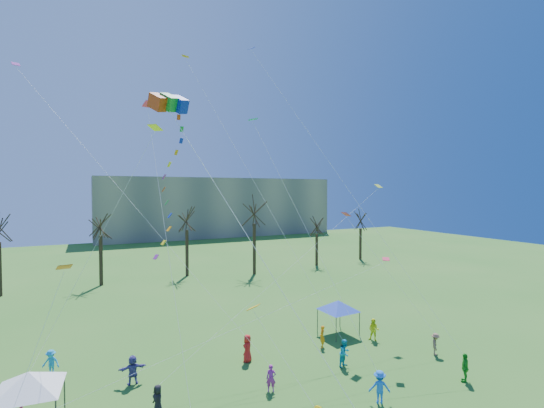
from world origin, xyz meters
name	(u,v)px	position (x,y,z in m)	size (l,w,h in m)	color
distant_building	(218,207)	(22.00, 82.00, 7.50)	(60.00, 14.00, 15.00)	gray
bare_tree_row	(165,227)	(0.07, 36.54, 6.99)	(67.88, 9.02, 11.15)	black
big_box_kite	(175,187)	(-4.75, 6.74, 11.95)	(4.21, 5.92, 18.30)	#C0370D
canopy_tent_white	(29,381)	(-11.74, 7.14, 2.60)	(4.08, 4.08, 3.07)	#3F3F44
canopy_tent_blue	(338,305)	(9.27, 11.08, 2.35)	(3.70, 3.70, 2.78)	#3F3F44
festival_crowd	(244,378)	(-1.09, 6.06, 0.87)	(27.15, 14.04, 1.85)	red
small_kites_aloft	(230,173)	(-0.28, 10.55, 12.96)	(28.67, 18.20, 34.90)	#EA5B0C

